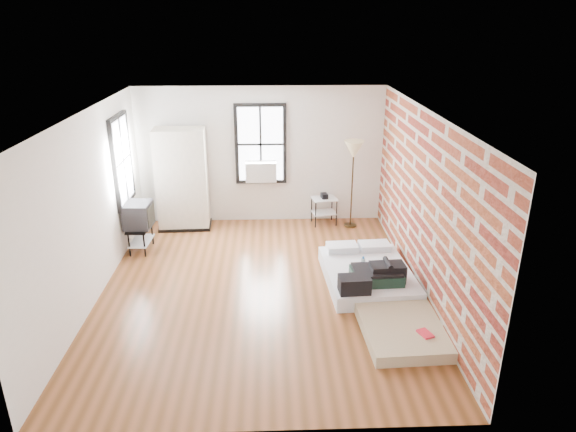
{
  "coord_description": "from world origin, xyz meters",
  "views": [
    {
      "loc": [
        0.18,
        -7.2,
        4.09
      ],
      "look_at": [
        0.45,
        0.3,
        1.13
      ],
      "focal_mm": 32.0,
      "sensor_mm": 36.0,
      "label": 1
    }
  ],
  "objects_px": {
    "mattress_bare": "(391,306)",
    "side_table": "(324,203)",
    "mattress_main": "(368,273)",
    "floor_lamp": "(354,154)",
    "wardrobe": "(182,180)",
    "tv_stand": "(139,217)"
  },
  "relations": [
    {
      "from": "tv_stand",
      "to": "side_table",
      "type": "bearing_deg",
      "value": 21.15
    },
    {
      "from": "mattress_main",
      "to": "floor_lamp",
      "type": "distance_m",
      "value": 2.78
    },
    {
      "from": "mattress_main",
      "to": "side_table",
      "type": "xyz_separation_m",
      "value": [
        -0.46,
        2.55,
        0.29
      ]
    },
    {
      "from": "mattress_main",
      "to": "side_table",
      "type": "distance_m",
      "value": 2.61
    },
    {
      "from": "side_table",
      "to": "floor_lamp",
      "type": "distance_m",
      "value": 1.23
    },
    {
      "from": "floor_lamp",
      "to": "mattress_main",
      "type": "bearing_deg",
      "value": -92.02
    },
    {
      "from": "wardrobe",
      "to": "floor_lamp",
      "type": "height_order",
      "value": "wardrobe"
    },
    {
      "from": "wardrobe",
      "to": "floor_lamp",
      "type": "bearing_deg",
      "value": -3.68
    },
    {
      "from": "mattress_bare",
      "to": "wardrobe",
      "type": "xyz_separation_m",
      "value": [
        -3.49,
        3.45,
        0.88
      ]
    },
    {
      "from": "mattress_main",
      "to": "tv_stand",
      "type": "height_order",
      "value": "tv_stand"
    },
    {
      "from": "wardrobe",
      "to": "tv_stand",
      "type": "bearing_deg",
      "value": -122.57
    },
    {
      "from": "tv_stand",
      "to": "wardrobe",
      "type": "bearing_deg",
      "value": 62.58
    },
    {
      "from": "mattress_main",
      "to": "mattress_bare",
      "type": "relative_size",
      "value": 0.9
    },
    {
      "from": "side_table",
      "to": "mattress_bare",
      "type": "bearing_deg",
      "value": -79.93
    },
    {
      "from": "mattress_main",
      "to": "mattress_bare",
      "type": "xyz_separation_m",
      "value": [
        0.17,
        -0.96,
        -0.03
      ]
    },
    {
      "from": "floor_lamp",
      "to": "side_table",
      "type": "bearing_deg",
      "value": 165.12
    },
    {
      "from": "wardrobe",
      "to": "side_table",
      "type": "distance_m",
      "value": 2.92
    },
    {
      "from": "mattress_bare",
      "to": "floor_lamp",
      "type": "height_order",
      "value": "floor_lamp"
    },
    {
      "from": "wardrobe",
      "to": "side_table",
      "type": "height_order",
      "value": "wardrobe"
    },
    {
      "from": "side_table",
      "to": "wardrobe",
      "type": "bearing_deg",
      "value": -178.6
    },
    {
      "from": "mattress_main",
      "to": "floor_lamp",
      "type": "relative_size",
      "value": 1.06
    },
    {
      "from": "mattress_bare",
      "to": "side_table",
      "type": "bearing_deg",
      "value": 97.34
    }
  ]
}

